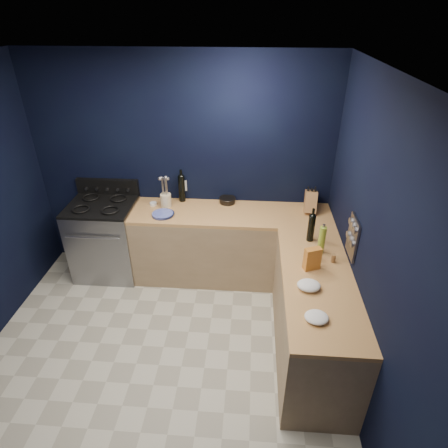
# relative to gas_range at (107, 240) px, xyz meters

# --- Properties ---
(floor) EXTENTS (3.50, 3.50, 0.02)m
(floor) POSITION_rel_gas_range_xyz_m (0.93, -1.42, -0.47)
(floor) COLOR #B9B5A3
(floor) RESTS_ON ground
(ceiling) EXTENTS (3.50, 3.50, 0.02)m
(ceiling) POSITION_rel_gas_range_xyz_m (0.93, -1.42, 2.15)
(ceiling) COLOR silver
(ceiling) RESTS_ON ground
(wall_back) EXTENTS (3.50, 0.02, 2.60)m
(wall_back) POSITION_rel_gas_range_xyz_m (0.93, 0.34, 0.84)
(wall_back) COLOR black
(wall_back) RESTS_ON ground
(wall_right) EXTENTS (0.02, 3.50, 2.60)m
(wall_right) POSITION_rel_gas_range_xyz_m (2.69, -1.42, 0.84)
(wall_right) COLOR black
(wall_right) RESTS_ON ground
(cab_back) EXTENTS (2.30, 0.63, 0.86)m
(cab_back) POSITION_rel_gas_range_xyz_m (1.53, 0.02, -0.03)
(cab_back) COLOR #9E8261
(cab_back) RESTS_ON floor
(top_back) EXTENTS (2.30, 0.63, 0.04)m
(top_back) POSITION_rel_gas_range_xyz_m (1.53, 0.02, 0.42)
(top_back) COLOR #966030
(top_back) RESTS_ON cab_back
(cab_right) EXTENTS (0.63, 1.67, 0.86)m
(cab_right) POSITION_rel_gas_range_xyz_m (2.37, -1.13, -0.03)
(cab_right) COLOR #9E8261
(cab_right) RESTS_ON floor
(top_right) EXTENTS (0.63, 1.67, 0.04)m
(top_right) POSITION_rel_gas_range_xyz_m (2.37, -1.13, 0.42)
(top_right) COLOR #966030
(top_right) RESTS_ON cab_right
(gas_range) EXTENTS (0.76, 0.66, 0.92)m
(gas_range) POSITION_rel_gas_range_xyz_m (0.00, 0.00, 0.00)
(gas_range) COLOR gray
(gas_range) RESTS_ON floor
(oven_door) EXTENTS (0.59, 0.02, 0.42)m
(oven_door) POSITION_rel_gas_range_xyz_m (0.00, -0.32, -0.01)
(oven_door) COLOR black
(oven_door) RESTS_ON gas_range
(cooktop) EXTENTS (0.76, 0.66, 0.03)m
(cooktop) POSITION_rel_gas_range_xyz_m (0.00, 0.00, 0.48)
(cooktop) COLOR black
(cooktop) RESTS_ON gas_range
(backguard) EXTENTS (0.76, 0.06, 0.20)m
(backguard) POSITION_rel_gas_range_xyz_m (0.00, 0.30, 0.58)
(backguard) COLOR black
(backguard) RESTS_ON gas_range
(spice_panel) EXTENTS (0.02, 0.28, 0.38)m
(spice_panel) POSITION_rel_gas_range_xyz_m (2.67, -0.87, 0.72)
(spice_panel) COLOR gray
(spice_panel) RESTS_ON wall_right
(wall_outlet) EXTENTS (0.09, 0.02, 0.13)m
(wall_outlet) POSITION_rel_gas_range_xyz_m (0.93, 0.32, 0.62)
(wall_outlet) COLOR white
(wall_outlet) RESTS_ON wall_back
(plate_stack) EXTENTS (0.28, 0.28, 0.03)m
(plate_stack) POSITION_rel_gas_range_xyz_m (0.76, -0.11, 0.46)
(plate_stack) COLOR #454EA4
(plate_stack) RESTS_ON top_back
(ramekin) EXTENTS (0.11, 0.11, 0.03)m
(ramekin) POSITION_rel_gas_range_xyz_m (0.59, 0.13, 0.46)
(ramekin) COLOR white
(ramekin) RESTS_ON top_back
(utensil_crock) EXTENTS (0.16, 0.16, 0.16)m
(utensil_crock) POSITION_rel_gas_range_xyz_m (0.76, 0.11, 0.52)
(utensil_crock) COLOR beige
(utensil_crock) RESTS_ON top_back
(wine_bottle_back) EXTENTS (0.09, 0.09, 0.32)m
(wine_bottle_back) POSITION_rel_gas_range_xyz_m (0.92, 0.27, 0.60)
(wine_bottle_back) COLOR black
(wine_bottle_back) RESTS_ON top_back
(lemon_basket) EXTENTS (0.20, 0.20, 0.07)m
(lemon_basket) POSITION_rel_gas_range_xyz_m (1.47, 0.26, 0.48)
(lemon_basket) COLOR black
(lemon_basket) RESTS_ON top_back
(knife_block) EXTENTS (0.16, 0.29, 0.30)m
(knife_block) POSITION_rel_gas_range_xyz_m (2.43, 0.13, 0.56)
(knife_block) COLOR #966539
(knife_block) RESTS_ON top_back
(wine_bottle_right) EXTENTS (0.08, 0.08, 0.28)m
(wine_bottle_right) POSITION_rel_gas_range_xyz_m (2.36, -0.51, 0.58)
(wine_bottle_right) COLOR black
(wine_bottle_right) RESTS_ON top_right
(oil_bottle) EXTENTS (0.07, 0.07, 0.28)m
(oil_bottle) POSITION_rel_gas_range_xyz_m (2.43, -0.72, 0.58)
(oil_bottle) COLOR #89A62D
(oil_bottle) RESTS_ON top_right
(spice_jar_near) EXTENTS (0.06, 0.06, 0.11)m
(spice_jar_near) POSITION_rel_gas_range_xyz_m (2.38, -0.82, 0.49)
(spice_jar_near) COLOR olive
(spice_jar_near) RESTS_ON top_right
(spice_jar_far) EXTENTS (0.05, 0.05, 0.08)m
(spice_jar_far) POSITION_rel_gas_range_xyz_m (2.53, -0.87, 0.48)
(spice_jar_far) COLOR olive
(spice_jar_far) RESTS_ON top_right
(crouton_bag) EXTENTS (0.16, 0.12, 0.22)m
(crouton_bag) POSITION_rel_gas_range_xyz_m (2.31, -0.98, 0.55)
(crouton_bag) COLOR #B13225
(crouton_bag) RESTS_ON top_right
(towel_front) EXTENTS (0.20, 0.17, 0.07)m
(towel_front) POSITION_rel_gas_range_xyz_m (2.26, -1.27, 0.47)
(towel_front) COLOR white
(towel_front) RESTS_ON top_right
(towel_end) EXTENTS (0.18, 0.17, 0.06)m
(towel_end) POSITION_rel_gas_range_xyz_m (2.27, -1.63, 0.47)
(towel_end) COLOR white
(towel_end) RESTS_ON top_right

